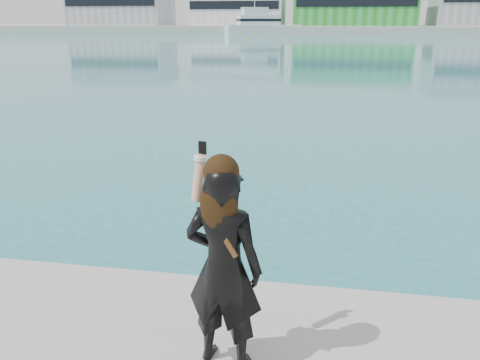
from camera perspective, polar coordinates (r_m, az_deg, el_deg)
name	(u,v)px	position (r m, az deg, el deg)	size (l,w,h in m)	color
far_quay	(321,29)	(133.07, 9.83, 17.64)	(320.00, 40.00, 2.00)	#9E9E99
warehouse_grey_left	(121,3)	(142.32, -14.27, 20.15)	(26.52, 16.36, 11.50)	gray
warehouse_white	(239,7)	(132.97, -0.18, 20.38)	(24.48, 15.35, 9.50)	silver
warehouse_green	(354,4)	(131.31, 13.70, 20.12)	(30.60, 16.36, 10.50)	#238D24
flagpole_left	(173,7)	(129.86, -8.12, 20.14)	(1.28, 0.16, 8.00)	silver
flagpole_right	(416,6)	(125.97, 20.65, 19.24)	(1.28, 0.16, 8.00)	silver
motor_yacht	(260,25)	(115.19, 2.49, 18.36)	(17.77, 11.28, 8.07)	white
buoy_far	(247,40)	(84.61, 0.88, 16.66)	(0.50, 0.50, 0.50)	yellow
woman	(223,263)	(3.35, -2.05, -10.03)	(0.63, 0.47, 1.65)	black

